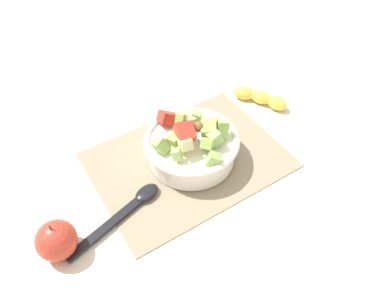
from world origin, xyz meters
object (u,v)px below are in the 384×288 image
Objects in this scene: serving_spoon at (129,208)px; banana_whole at (260,98)px; salad_bowl at (192,146)px; whole_apple at (56,240)px.

serving_spoon is 0.47m from banana_whole.
banana_whole reaches higher than serving_spoon.
salad_bowl reaches higher than whole_apple.
salad_bowl is at bearing -164.53° from serving_spoon.
salad_bowl reaches higher than banana_whole.
salad_bowl is at bearing 15.61° from banana_whole.
salad_bowl reaches higher than serving_spoon.
salad_bowl is 1.48× the size of banana_whole.
serving_spoon is 0.15m from whole_apple.
salad_bowl is 0.93× the size of serving_spoon.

